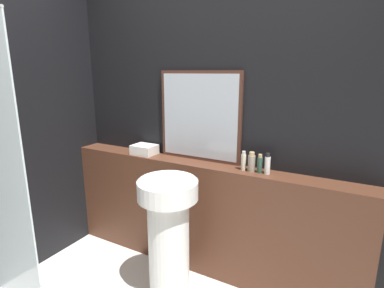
{
  "coord_description": "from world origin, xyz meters",
  "views": [
    {
      "loc": [
        1.06,
        -0.76,
        1.68
      ],
      "look_at": [
        -0.03,
        1.21,
        1.13
      ],
      "focal_mm": 28.0,
      "sensor_mm": 36.0,
      "label": 1
    }
  ],
  "objects_px": {
    "conditioner_bottle": "(252,162)",
    "body_wash_bottle": "(267,164)",
    "towel_stack": "(144,150)",
    "pedestal_sink": "(169,234)",
    "shampoo_bottle": "(243,161)",
    "mirror": "(200,116)",
    "lotion_bottle": "(260,164)"
  },
  "relations": [
    {
      "from": "pedestal_sink",
      "to": "lotion_bottle",
      "type": "xyz_separation_m",
      "value": [
        0.51,
        0.46,
        0.48
      ]
    },
    {
      "from": "conditioner_bottle",
      "to": "lotion_bottle",
      "type": "relative_size",
      "value": 1.06
    },
    {
      "from": "conditioner_bottle",
      "to": "shampoo_bottle",
      "type": "bearing_deg",
      "value": 180.0
    },
    {
      "from": "shampoo_bottle",
      "to": "conditioner_bottle",
      "type": "relative_size",
      "value": 0.99
    },
    {
      "from": "mirror",
      "to": "conditioner_bottle",
      "type": "relative_size",
      "value": 4.92
    },
    {
      "from": "towel_stack",
      "to": "lotion_bottle",
      "type": "bearing_deg",
      "value": 0.0
    },
    {
      "from": "mirror",
      "to": "pedestal_sink",
      "type": "bearing_deg",
      "value": -86.21
    },
    {
      "from": "towel_stack",
      "to": "shampoo_bottle",
      "type": "distance_m",
      "value": 0.93
    },
    {
      "from": "towel_stack",
      "to": "conditioner_bottle",
      "type": "relative_size",
      "value": 1.39
    },
    {
      "from": "pedestal_sink",
      "to": "shampoo_bottle",
      "type": "xyz_separation_m",
      "value": [
        0.38,
        0.46,
        0.48
      ]
    },
    {
      "from": "shampoo_bottle",
      "to": "conditioner_bottle",
      "type": "bearing_deg",
      "value": -0.0
    },
    {
      "from": "mirror",
      "to": "conditioner_bottle",
      "type": "distance_m",
      "value": 0.57
    },
    {
      "from": "pedestal_sink",
      "to": "towel_stack",
      "type": "relative_size",
      "value": 4.59
    },
    {
      "from": "lotion_bottle",
      "to": "body_wash_bottle",
      "type": "distance_m",
      "value": 0.06
    },
    {
      "from": "pedestal_sink",
      "to": "shampoo_bottle",
      "type": "distance_m",
      "value": 0.76
    },
    {
      "from": "body_wash_bottle",
      "to": "pedestal_sink",
      "type": "bearing_deg",
      "value": -141.1
    },
    {
      "from": "pedestal_sink",
      "to": "towel_stack",
      "type": "distance_m",
      "value": 0.85
    },
    {
      "from": "lotion_bottle",
      "to": "mirror",
      "type": "bearing_deg",
      "value": 170.91
    },
    {
      "from": "body_wash_bottle",
      "to": "shampoo_bottle",
      "type": "bearing_deg",
      "value": 180.0
    },
    {
      "from": "pedestal_sink",
      "to": "towel_stack",
      "type": "bearing_deg",
      "value": 140.31
    },
    {
      "from": "mirror",
      "to": "lotion_bottle",
      "type": "bearing_deg",
      "value": -9.09
    },
    {
      "from": "pedestal_sink",
      "to": "conditioner_bottle",
      "type": "relative_size",
      "value": 6.39
    },
    {
      "from": "shampoo_bottle",
      "to": "conditioner_bottle",
      "type": "distance_m",
      "value": 0.06
    },
    {
      "from": "mirror",
      "to": "lotion_bottle",
      "type": "distance_m",
      "value": 0.63
    },
    {
      "from": "shampoo_bottle",
      "to": "body_wash_bottle",
      "type": "bearing_deg",
      "value": -0.0
    },
    {
      "from": "towel_stack",
      "to": "shampoo_bottle",
      "type": "xyz_separation_m",
      "value": [
        0.93,
        0.0,
        0.03
      ]
    },
    {
      "from": "conditioner_bottle",
      "to": "body_wash_bottle",
      "type": "xyz_separation_m",
      "value": [
        0.12,
        0.0,
        0.0
      ]
    },
    {
      "from": "shampoo_bottle",
      "to": "lotion_bottle",
      "type": "height_order",
      "value": "shampoo_bottle"
    },
    {
      "from": "mirror",
      "to": "body_wash_bottle",
      "type": "height_order",
      "value": "mirror"
    },
    {
      "from": "pedestal_sink",
      "to": "towel_stack",
      "type": "xyz_separation_m",
      "value": [
        -0.55,
        0.46,
        0.45
      ]
    },
    {
      "from": "shampoo_bottle",
      "to": "conditioner_bottle",
      "type": "height_order",
      "value": "conditioner_bottle"
    },
    {
      "from": "conditioner_bottle",
      "to": "body_wash_bottle",
      "type": "bearing_deg",
      "value": 0.0
    }
  ]
}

